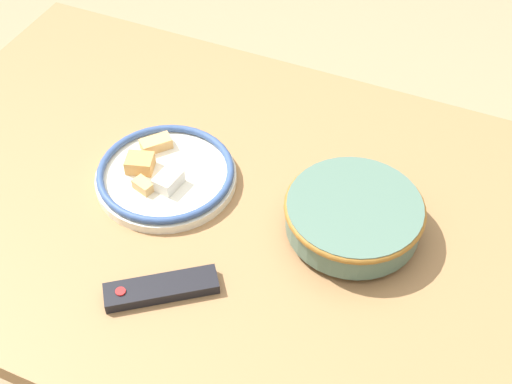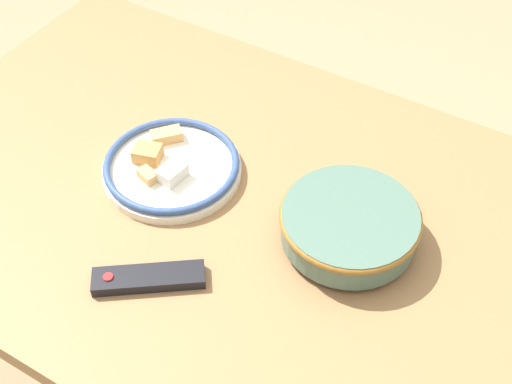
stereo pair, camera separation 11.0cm
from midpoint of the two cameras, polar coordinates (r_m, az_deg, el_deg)
dining_table at (r=1.35m, az=-2.44°, el=-3.91°), size 1.47×0.89×0.72m
noodle_bowl at (r=1.24m, az=5.30°, el=-2.00°), size 0.24×0.24×0.07m
food_plate at (r=1.35m, az=-9.61°, el=1.29°), size 0.27×0.27×0.05m
tv_remote at (r=1.19m, az=-10.25°, el=-7.74°), size 0.18×0.15×0.02m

